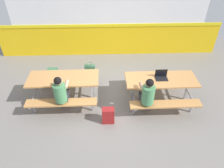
{
  "coord_description": "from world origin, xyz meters",
  "views": [
    {
      "loc": [
        -0.16,
        -4.45,
        3.96
      ],
      "look_at": [
        0.0,
        0.0,
        0.55
      ],
      "focal_mm": 33.5,
      "sensor_mm": 36.0,
      "label": 1
    }
  ],
  "objects_px": {
    "laptop_dark": "(161,77)",
    "tote_bag_bright": "(90,70)",
    "picnic_table_left": "(64,83)",
    "student_further": "(147,94)",
    "satchel_spare": "(53,75)",
    "picnic_table_right": "(160,84)",
    "backpack_dark": "(108,115)",
    "student_nearer": "(61,92)"
  },
  "relations": [
    {
      "from": "tote_bag_bright",
      "to": "laptop_dark",
      "type": "bearing_deg",
      "value": -33.21
    },
    {
      "from": "picnic_table_right",
      "to": "tote_bag_bright",
      "type": "bearing_deg",
      "value": 146.04
    },
    {
      "from": "laptop_dark",
      "to": "satchel_spare",
      "type": "xyz_separation_m",
      "value": [
        -3.1,
        1.02,
        -0.57
      ]
    },
    {
      "from": "laptop_dark",
      "to": "backpack_dark",
      "type": "relative_size",
      "value": 0.73
    },
    {
      "from": "tote_bag_bright",
      "to": "picnic_table_right",
      "type": "bearing_deg",
      "value": -33.96
    },
    {
      "from": "laptop_dark",
      "to": "tote_bag_bright",
      "type": "height_order",
      "value": "laptop_dark"
    },
    {
      "from": "picnic_table_left",
      "to": "picnic_table_right",
      "type": "xyz_separation_m",
      "value": [
        2.59,
        -0.15,
        0.0
      ]
    },
    {
      "from": "picnic_table_left",
      "to": "student_further",
      "type": "relative_size",
      "value": 1.55
    },
    {
      "from": "student_nearer",
      "to": "satchel_spare",
      "type": "bearing_deg",
      "value": 110.05
    },
    {
      "from": "picnic_table_left",
      "to": "tote_bag_bright",
      "type": "height_order",
      "value": "picnic_table_left"
    },
    {
      "from": "picnic_table_left",
      "to": "backpack_dark",
      "type": "xyz_separation_m",
      "value": [
        1.17,
        -0.91,
        -0.36
      ]
    },
    {
      "from": "backpack_dark",
      "to": "tote_bag_bright",
      "type": "relative_size",
      "value": 1.02
    },
    {
      "from": "student_nearer",
      "to": "backpack_dark",
      "type": "xyz_separation_m",
      "value": [
        1.15,
        -0.36,
        -0.49
      ]
    },
    {
      "from": "tote_bag_bright",
      "to": "satchel_spare",
      "type": "xyz_separation_m",
      "value": [
        -1.13,
        -0.27,
        0.02
      ]
    },
    {
      "from": "laptop_dark",
      "to": "tote_bag_bright",
      "type": "bearing_deg",
      "value": 146.79
    },
    {
      "from": "picnic_table_left",
      "to": "student_nearer",
      "type": "bearing_deg",
      "value": -87.42
    },
    {
      "from": "laptop_dark",
      "to": "satchel_spare",
      "type": "height_order",
      "value": "laptop_dark"
    },
    {
      "from": "laptop_dark",
      "to": "satchel_spare",
      "type": "distance_m",
      "value": 3.31
    },
    {
      "from": "picnic_table_right",
      "to": "satchel_spare",
      "type": "height_order",
      "value": "picnic_table_right"
    },
    {
      "from": "picnic_table_right",
      "to": "laptop_dark",
      "type": "relative_size",
      "value": 5.83
    },
    {
      "from": "picnic_table_right",
      "to": "tote_bag_bright",
      "type": "distance_m",
      "value": 2.41
    },
    {
      "from": "picnic_table_left",
      "to": "backpack_dark",
      "type": "height_order",
      "value": "picnic_table_left"
    },
    {
      "from": "satchel_spare",
      "to": "picnic_table_left",
      "type": "bearing_deg",
      "value": -60.72
    },
    {
      "from": "student_further",
      "to": "tote_bag_bright",
      "type": "bearing_deg",
      "value": 128.61
    },
    {
      "from": "tote_bag_bright",
      "to": "student_nearer",
      "type": "bearing_deg",
      "value": -108.96
    },
    {
      "from": "student_nearer",
      "to": "laptop_dark",
      "type": "relative_size",
      "value": 3.75
    },
    {
      "from": "picnic_table_left",
      "to": "laptop_dark",
      "type": "bearing_deg",
      "value": -2.48
    },
    {
      "from": "student_further",
      "to": "laptop_dark",
      "type": "distance_m",
      "value": 0.76
    },
    {
      "from": "student_further",
      "to": "tote_bag_bright",
      "type": "height_order",
      "value": "student_further"
    },
    {
      "from": "student_nearer",
      "to": "student_further",
      "type": "bearing_deg",
      "value": -4.17
    },
    {
      "from": "picnic_table_left",
      "to": "student_further",
      "type": "bearing_deg",
      "value": -18.45
    },
    {
      "from": "picnic_table_left",
      "to": "tote_bag_bright",
      "type": "distance_m",
      "value": 1.38
    },
    {
      "from": "tote_bag_bright",
      "to": "picnic_table_left",
      "type": "bearing_deg",
      "value": -117.81
    },
    {
      "from": "picnic_table_right",
      "to": "tote_bag_bright",
      "type": "relative_size",
      "value": 4.36
    },
    {
      "from": "picnic_table_right",
      "to": "tote_bag_bright",
      "type": "xyz_separation_m",
      "value": [
        -1.97,
        1.33,
        -0.38
      ]
    },
    {
      "from": "student_further",
      "to": "backpack_dark",
      "type": "bearing_deg",
      "value": -168.07
    },
    {
      "from": "picnic_table_right",
      "to": "satchel_spare",
      "type": "distance_m",
      "value": 3.3
    },
    {
      "from": "student_further",
      "to": "backpack_dark",
      "type": "relative_size",
      "value": 2.74
    },
    {
      "from": "laptop_dark",
      "to": "picnic_table_left",
      "type": "bearing_deg",
      "value": 177.52
    },
    {
      "from": "student_nearer",
      "to": "student_further",
      "type": "relative_size",
      "value": 1.0
    },
    {
      "from": "picnic_table_right",
      "to": "student_further",
      "type": "xyz_separation_m",
      "value": [
        -0.46,
        -0.56,
        0.13
      ]
    },
    {
      "from": "picnic_table_left",
      "to": "backpack_dark",
      "type": "relative_size",
      "value": 4.26
    }
  ]
}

